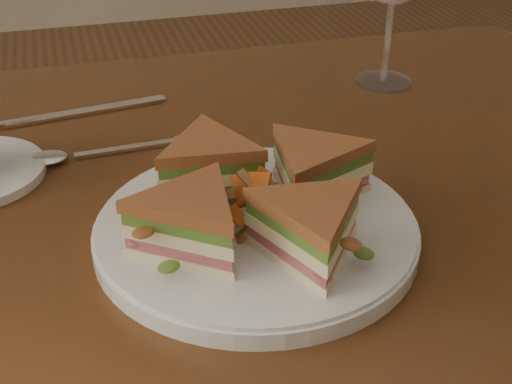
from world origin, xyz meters
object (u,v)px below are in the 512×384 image
at_px(plate, 256,232).
at_px(spoon, 67,156).
at_px(sandwich_wedges, 256,197).
at_px(knife, 76,114).
at_px(table, 193,270).

distance_m(plate, spoon, 0.26).
bearing_deg(sandwich_wedges, plate, -63.43).
bearing_deg(spoon, knife, 78.79).
distance_m(table, sandwich_wedges, 0.18).
height_order(plate, knife, plate).
height_order(sandwich_wedges, spoon, sandwich_wedges).
bearing_deg(spoon, sandwich_wedges, -55.31).
bearing_deg(plate, table, 113.39).
relative_size(spoon, knife, 0.86).
bearing_deg(knife, plate, -74.29).
height_order(plate, sandwich_wedges, sandwich_wedges).
relative_size(plate, spoon, 1.59).
xyz_separation_m(spoon, knife, (0.02, 0.12, -0.00)).
bearing_deg(table, sandwich_wedges, -66.61).
relative_size(table, plate, 4.09).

